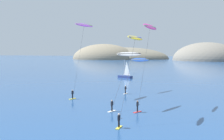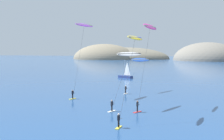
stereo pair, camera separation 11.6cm
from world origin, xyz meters
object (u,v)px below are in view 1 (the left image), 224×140
at_px(sailboat_near, 124,76).
at_px(kitesurfer_yellow, 134,46).
at_px(kitesurfer_purple, 83,30).
at_px(kitesurfer_blue, 139,62).
at_px(kitesurfer_white, 128,58).
at_px(kitesurfer_magenta, 149,33).

xyz_separation_m(sailboat_near, kitesurfer_yellow, (11.05, -49.50, 8.84)).
distance_m(kitesurfer_yellow, kitesurfer_purple, 19.07).
bearing_deg(kitesurfer_purple, kitesurfer_blue, 43.75).
bearing_deg(kitesurfer_yellow, kitesurfer_blue, 96.43).
bearing_deg(kitesurfer_white, sailboat_near, 102.02).
bearing_deg(kitesurfer_magenta, sailboat_near, 106.27).
xyz_separation_m(kitesurfer_magenta, kitesurfer_blue, (-3.70, 15.42, -5.22)).
bearing_deg(kitesurfer_blue, kitesurfer_yellow, -83.57).
relative_size(kitesurfer_magenta, kitesurfer_blue, 1.66).
bearing_deg(kitesurfer_yellow, kitesurfer_magenta, 82.52).
height_order(kitesurfer_white, kitesurfer_purple, kitesurfer_purple).
distance_m(kitesurfer_magenta, kitesurfer_yellow, 8.36).
relative_size(kitesurfer_yellow, kitesurfer_purple, 0.78).
xyz_separation_m(kitesurfer_white, kitesurfer_blue, (-0.66, 16.51, -1.38)).
relative_size(kitesurfer_yellow, kitesurfer_blue, 1.38).
bearing_deg(kitesurfer_purple, kitesurfer_yellow, -50.53).
distance_m(kitesurfer_yellow, kitesurfer_blue, 23.82).
distance_m(kitesurfer_white, kitesurfer_yellow, 7.44).
distance_m(kitesurfer_magenta, kitesurfer_purple, 14.59).
bearing_deg(sailboat_near, kitesurfer_white, -77.98).
relative_size(kitesurfer_magenta, kitesurfer_yellow, 1.20).
relative_size(sailboat_near, kitesurfer_yellow, 0.52).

